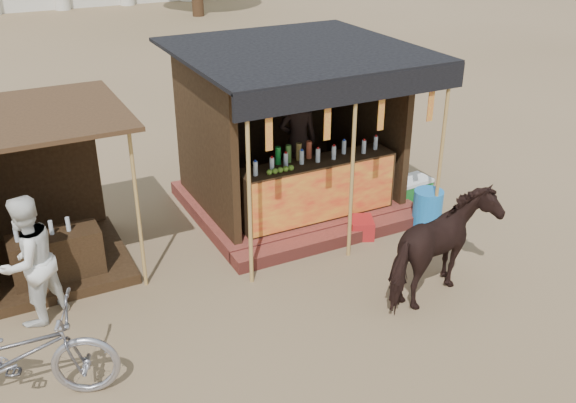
% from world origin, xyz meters
% --- Properties ---
extents(ground, '(120.00, 120.00, 0.00)m').
position_xyz_m(ground, '(0.00, 0.00, 0.00)').
color(ground, '#846B4C').
rests_on(ground, ground).
extents(main_stall, '(3.60, 3.61, 2.78)m').
position_xyz_m(main_stall, '(1.01, 3.36, 1.03)').
color(main_stall, brown).
rests_on(main_stall, ground).
extents(secondary_stall, '(2.40, 2.40, 2.38)m').
position_xyz_m(secondary_stall, '(-3.17, 3.24, 0.85)').
color(secondary_stall, '#362413').
rests_on(secondary_stall, ground).
extents(cow, '(1.90, 1.30, 1.47)m').
position_xyz_m(cow, '(1.49, 0.06, 0.74)').
color(cow, black).
rests_on(cow, ground).
extents(motorbike, '(2.28, 1.41, 1.13)m').
position_xyz_m(motorbike, '(-3.75, 0.59, 0.56)').
color(motorbike, '#9997A0').
rests_on(motorbike, ground).
extents(bystander, '(1.06, 1.01, 1.72)m').
position_xyz_m(bystander, '(-3.39, 2.00, 0.86)').
color(bystander, white).
rests_on(bystander, ground).
extents(blue_barrel, '(0.62, 0.62, 0.65)m').
position_xyz_m(blue_barrel, '(2.61, 1.74, 0.32)').
color(blue_barrel, blue).
rests_on(blue_barrel, ground).
extents(red_crate, '(0.50, 0.54, 0.30)m').
position_xyz_m(red_crate, '(1.50, 1.97, 0.15)').
color(red_crate, '#A21B1B').
rests_on(red_crate, ground).
extents(cooler, '(0.68, 0.49, 0.46)m').
position_xyz_m(cooler, '(2.94, 2.60, 0.23)').
color(cooler, '#1B7A29').
rests_on(cooler, ground).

